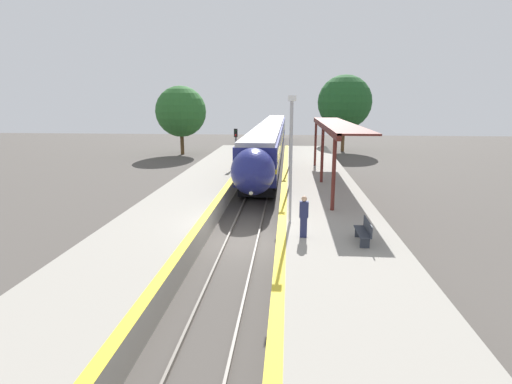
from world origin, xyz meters
The scene contains 15 objects.
ground_plane centered at (0.00, 0.00, 0.00)m, with size 120.00×120.00×0.00m, color #4C4742.
rail_left centered at (-0.72, 0.00, 0.07)m, with size 0.08×90.00×0.15m, color slate.
rail_right centered at (0.72, 0.00, 0.07)m, with size 0.08×90.00×0.15m, color slate.
train centered at (0.00, 29.03, 2.25)m, with size 2.80×49.41×3.91m.
platform_right centered at (4.18, 0.00, 0.51)m, with size 5.02×64.00×1.02m.
platform_left centered at (-3.87, 0.00, 0.51)m, with size 4.41×64.00×1.02m.
platform_bench centered at (5.13, -2.23, 1.49)m, with size 0.44×1.64×0.89m.
person_waiting centered at (2.77, -1.78, 1.92)m, with size 0.36×0.23×1.73m.
railway_signal centered at (-2.28, 15.54, 2.58)m, with size 0.28×0.28×4.21m.
lamppost_near centered at (2.22, 0.12, 4.25)m, with size 0.36×0.20×5.68m.
lamppost_mid centered at (2.22, 8.21, 4.25)m, with size 0.36×0.20×5.68m.
lamppost_far centered at (2.22, 16.29, 4.25)m, with size 0.36×0.20×5.68m.
station_canopy centered at (4.96, 9.67, 4.76)m, with size 2.02×17.36×4.01m.
background_tree_left centered at (-10.88, 30.49, 5.17)m, with size 6.05×6.05×8.20m.
background_tree_right centered at (9.09, 35.14, 6.25)m, with size 6.80×6.80×9.66m.
Camera 1 is at (2.10, -17.43, 6.49)m, focal length 28.00 mm.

